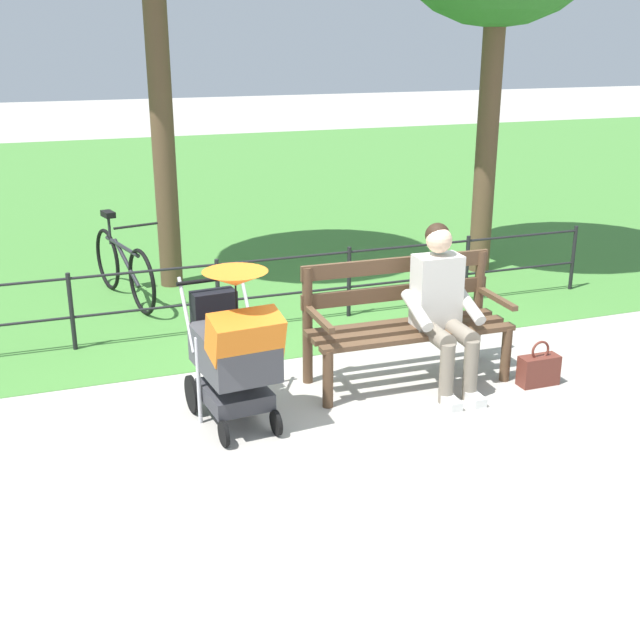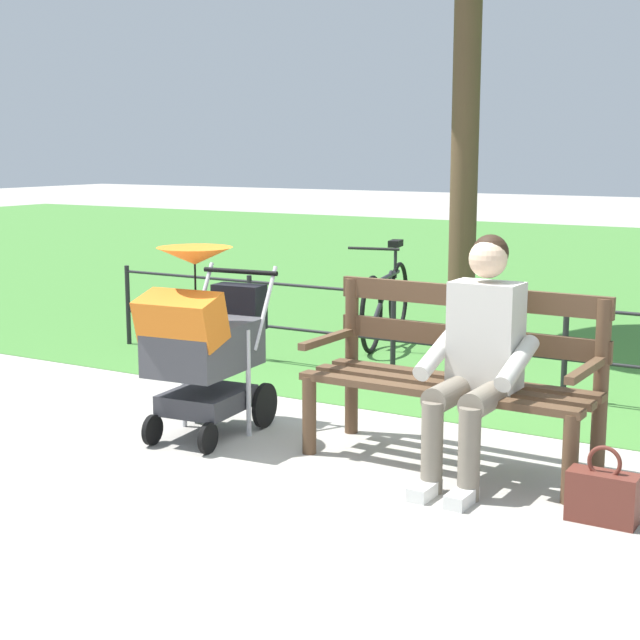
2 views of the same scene
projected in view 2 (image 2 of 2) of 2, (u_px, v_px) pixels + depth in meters
name	position (u px, v px, depth m)	size (l,w,h in m)	color
ground_plane	(365.00, 452.00, 5.55)	(60.00, 60.00, 0.00)	#ADA89E
park_bench	(456.00, 368.00, 5.31)	(1.61, 0.63, 0.96)	brown
person_on_bench	(477.00, 352.00, 4.99)	(0.54, 0.74, 1.28)	slate
stroller	(203.00, 340.00, 5.74)	(0.57, 0.92, 1.15)	black
handbag	(603.00, 496.00, 4.49)	(0.32, 0.14, 0.37)	brown
park_fence	(475.00, 333.00, 6.89)	(6.52, 0.04, 0.70)	black
bicycle	(386.00, 301.00, 8.63)	(0.52, 1.63, 0.89)	black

